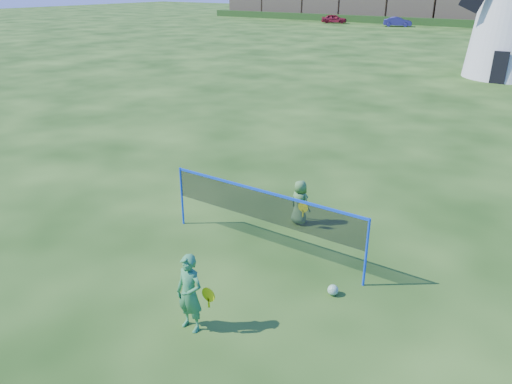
{
  "coord_description": "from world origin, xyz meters",
  "views": [
    {
      "loc": [
        5.86,
        -7.75,
        5.83
      ],
      "look_at": [
        0.2,
        0.5,
        1.5
      ],
      "focal_mm": 34.34,
      "sensor_mm": 36.0,
      "label": 1
    }
  ],
  "objects": [
    {
      "name": "hedge",
      "position": [
        -22.0,
        66.0,
        0.5
      ],
      "size": [
        62.0,
        0.8,
        1.0
      ],
      "primitive_type": "cube",
      "color": "#193814",
      "rests_on": "ground"
    },
    {
      "name": "ground",
      "position": [
        0.0,
        0.0,
        0.0
      ],
      "size": [
        220.0,
        220.0,
        0.0
      ],
      "primitive_type": "plane",
      "color": "black",
      "rests_on": "ground"
    },
    {
      "name": "play_ball",
      "position": [
        2.47,
        -0.07,
        0.11
      ],
      "size": [
        0.22,
        0.22,
        0.22
      ],
      "primitive_type": "sphere",
      "color": "green",
      "rests_on": "ground"
    },
    {
      "name": "car_right",
      "position": [
        -18.35,
        62.23,
        0.63
      ],
      "size": [
        4.04,
        2.43,
        1.26
      ],
      "primitive_type": "imported",
      "rotation": [
        0.0,
        0.0,
        1.88
      ],
      "color": "navy",
      "rests_on": "ground"
    },
    {
      "name": "badminton_net",
      "position": [
        0.35,
        0.59,
        1.14
      ],
      "size": [
        5.05,
        0.05,
        1.55
      ],
      "color": "blue",
      "rests_on": "ground"
    },
    {
      "name": "player_boy",
      "position": [
        0.33,
        2.32,
        0.59
      ],
      "size": [
        0.68,
        0.47,
        1.18
      ],
      "rotation": [
        0.0,
        0.0,
        2.98
      ],
      "color": "#4B823E",
      "rests_on": "ground"
    },
    {
      "name": "player_girl",
      "position": [
        0.81,
        -2.46,
        0.75
      ],
      "size": [
        0.7,
        0.37,
        1.5
      ],
      "rotation": [
        0.0,
        0.0,
        -0.01
      ],
      "color": "#35854A",
      "rests_on": "ground"
    },
    {
      "name": "car_left",
      "position": [
        -28.18,
        62.52,
        0.64
      ],
      "size": [
        4.03,
        2.82,
        1.27
      ],
      "primitive_type": "imported",
      "rotation": [
        0.0,
        0.0,
        1.96
      ],
      "color": "maroon",
      "rests_on": "ground"
    }
  ]
}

